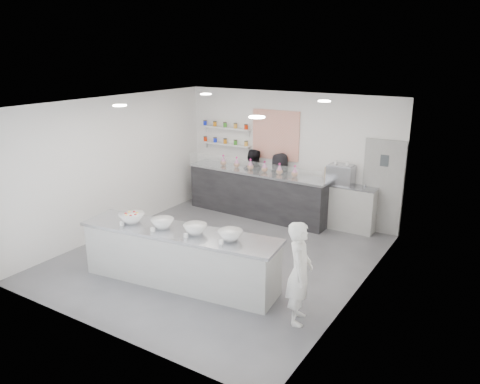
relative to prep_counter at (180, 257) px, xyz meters
The scene contains 26 objects.
floor 1.33m from the prep_counter, 91.13° to the left, with size 6.00×6.00×0.00m, color #515156.
ceiling 2.80m from the prep_counter, 91.13° to the left, with size 6.00×6.00×0.00m, color white.
back_wall 4.35m from the prep_counter, 90.33° to the left, with size 5.50×5.50×0.00m, color white.
left_wall 3.20m from the prep_counter, 156.03° to the left, with size 6.00×6.00×0.00m, color white.
right_wall 3.16m from the prep_counter, 24.35° to the left, with size 6.00×6.00×0.00m, color white.
back_door 4.81m from the prep_counter, 61.57° to the left, with size 0.88×0.04×2.10m, color gray.
pattern_panel 4.47m from the prep_counter, 95.08° to the left, with size 1.25×0.03×1.20m, color #DA492A.
jar_shelf_lower 4.63m from the prep_counter, 113.23° to the left, with size 1.45×0.22×0.04m, color silver.
jar_shelf_upper 4.75m from the prep_counter, 113.23° to the left, with size 1.45×0.22×0.04m, color silver.
preserve_jars 4.69m from the prep_counter, 113.33° to the left, with size 1.45×0.10×0.56m, color red, non-canonical shape.
downlight_0 2.88m from the prep_counter, behind, with size 0.24×0.24×0.02m, color white.
downlight_1 2.85m from the prep_counter, ahead, with size 0.24×0.24×0.02m, color white.
downlight_2 4.03m from the prep_counter, 116.69° to the left, with size 0.24×0.24×0.02m, color white.
downlight_3 4.01m from the prep_counter, 64.10° to the left, with size 0.24×0.24×0.02m, color white.
prep_counter is the anchor object (origin of this frame).
back_bar 3.77m from the prep_counter, 99.02° to the left, with size 3.66×0.67×1.13m, color black.
sneeze_guard 3.55m from the prep_counter, 100.00° to the left, with size 3.61×0.02×0.31m, color white.
espresso_ledge 4.29m from the prep_counter, 69.19° to the left, with size 1.39×0.44×1.03m, color #A5A5A1.
espresso_machine 4.31m from the prep_counter, 70.93° to the left, with size 0.57×0.39×0.43m, color #93969E.
cup_stacks 4.23m from the prep_counter, 74.29° to the left, with size 0.24×0.24×0.36m, color tan, non-canonical shape.
prep_bowls 0.57m from the prep_counter, ahead, with size 2.35×0.50×0.16m, color white, non-canonical shape.
label_cards 0.74m from the prep_counter, 97.24° to the right, with size 2.01×0.04×0.07m, color white, non-canonical shape.
cookie_bags 3.85m from the prep_counter, 99.02° to the left, with size 2.15×0.15×0.27m, color #C1609C, non-canonical shape.
woman_prep 2.28m from the prep_counter, ahead, with size 0.58×0.38×1.59m, color white.
staff_left 4.08m from the prep_counter, 102.38° to the left, with size 0.77×0.60×1.59m, color black.
staff_right 3.99m from the prep_counter, 91.71° to the left, with size 0.77×0.50×1.58m, color black.
Camera 1 is at (4.82, -6.97, 3.93)m, focal length 35.00 mm.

